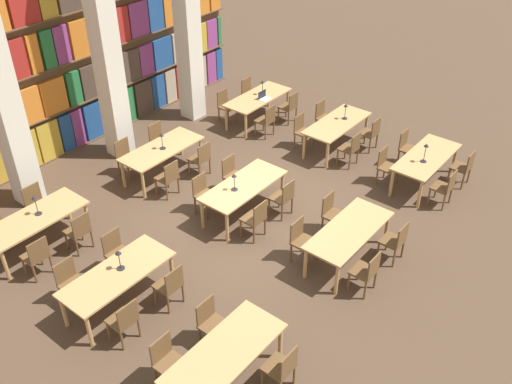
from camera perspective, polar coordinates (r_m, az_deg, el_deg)
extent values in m
plane|color=#4C3828|center=(12.28, -0.88, -2.14)|extent=(40.00, 40.00, 0.00)
cube|color=brown|center=(14.56, -17.79, 14.65)|extent=(10.16, 0.06, 5.50)
cube|color=brown|center=(15.65, -16.04, 5.27)|extent=(10.16, 0.35, 0.03)
cube|color=#B7932D|center=(14.36, -23.87, 2.99)|extent=(0.67, 0.20, 0.97)
cube|color=#B7932D|center=(14.59, -21.84, 4.03)|extent=(0.45, 0.20, 0.97)
cube|color=#B7932D|center=(14.82, -20.06, 4.93)|extent=(0.57, 0.20, 0.97)
cube|color=navy|center=(15.03, -18.53, 5.70)|extent=(0.33, 0.20, 0.97)
cube|color=#84387A|center=(15.19, -17.51, 6.22)|extent=(0.31, 0.20, 0.97)
cube|color=navy|center=(15.42, -16.11, 6.91)|extent=(0.49, 0.20, 0.97)
cube|color=tan|center=(15.66, -14.72, 7.60)|extent=(0.41, 0.20, 0.97)
cube|color=#236B38|center=(15.96, -13.12, 8.38)|extent=(0.65, 0.20, 0.97)
cube|color=#47382D|center=(16.34, -11.29, 9.26)|extent=(0.58, 0.20, 0.97)
cube|color=navy|center=(16.66, -9.89, 9.92)|extent=(0.46, 0.20, 0.97)
cube|color=tan|center=(16.95, -8.68, 10.49)|extent=(0.38, 0.20, 0.97)
cube|color=maroon|center=(17.24, -7.54, 11.03)|extent=(0.48, 0.20, 0.97)
cube|color=tan|center=(17.66, -6.00, 11.73)|extent=(0.69, 0.20, 0.97)
cube|color=#84387A|center=(18.06, -4.65, 12.34)|extent=(0.37, 0.20, 0.97)
cube|color=navy|center=(18.30, -3.89, 12.68)|extent=(0.26, 0.20, 0.97)
cube|color=brown|center=(15.16, -16.70, 8.88)|extent=(10.16, 0.35, 0.03)
cube|color=tan|center=(14.06, -23.30, 7.36)|extent=(0.41, 0.20, 0.84)
cube|color=orange|center=(14.26, -21.69, 8.12)|extent=(0.48, 0.20, 0.84)
cube|color=orange|center=(14.53, -19.69, 9.06)|extent=(0.65, 0.20, 0.84)
cube|color=#236B38|center=(14.80, -17.88, 9.89)|extent=(0.36, 0.20, 0.84)
cube|color=#47382D|center=(15.06, -16.28, 10.61)|extent=(0.58, 0.20, 0.84)
cube|color=tan|center=(15.29, -14.95, 11.21)|extent=(0.26, 0.20, 0.84)
cube|color=maroon|center=(15.50, -13.85, 11.69)|extent=(0.38, 0.20, 0.84)
cube|color=#47382D|center=(15.77, -12.48, 12.29)|extent=(0.53, 0.20, 0.84)
cube|color=#84387A|center=(16.08, -11.06, 12.90)|extent=(0.45, 0.20, 0.84)
cube|color=navy|center=(16.44, -9.46, 13.57)|extent=(0.65, 0.20, 0.84)
cube|color=tan|center=(16.78, -8.10, 14.13)|extent=(0.30, 0.20, 0.84)
cube|color=#84387A|center=(17.09, -6.91, 14.61)|extent=(0.51, 0.20, 0.84)
cube|color=#B7932D|center=(17.45, -5.65, 15.11)|extent=(0.41, 0.20, 0.84)
cube|color=#84387A|center=(17.75, -4.61, 15.52)|extent=(0.42, 0.20, 0.84)
cube|color=#236B38|center=(17.98, -3.88, 15.80)|extent=(0.13, 0.20, 0.84)
cube|color=brown|center=(14.74, -17.42, 12.71)|extent=(10.16, 0.35, 0.03)
cube|color=maroon|center=(13.79, -23.05, 12.10)|extent=(0.51, 0.20, 0.88)
cube|color=orange|center=(14.00, -21.47, 12.77)|extent=(0.27, 0.20, 0.88)
cube|color=#236B38|center=(14.17, -20.23, 13.29)|extent=(0.30, 0.20, 0.88)
cube|color=#84387A|center=(14.34, -19.02, 13.79)|extent=(0.38, 0.20, 0.88)
cube|color=orange|center=(14.62, -17.27, 14.49)|extent=(0.55, 0.20, 0.88)
cube|color=#236B38|center=(14.90, -15.61, 15.15)|extent=(0.45, 0.20, 0.88)
cube|color=maroon|center=(15.25, -13.75, 15.86)|extent=(0.64, 0.20, 0.88)
cube|color=#84387A|center=(15.65, -11.80, 16.59)|extent=(0.61, 0.20, 0.88)
cube|color=navy|center=(16.01, -10.18, 17.18)|extent=(0.50, 0.20, 0.88)
cube|color=orange|center=(16.39, -8.56, 17.74)|extent=(0.61, 0.20, 0.88)
cube|color=#B7932D|center=(16.84, -6.83, 18.34)|extent=(0.66, 0.20, 0.88)
cube|color=brown|center=(14.39, -18.20, 16.75)|extent=(10.16, 0.35, 0.03)
cube|color=maroon|center=(13.69, -22.36, 16.82)|extent=(0.66, 0.20, 0.77)
cube|color=#B7932D|center=(13.97, -20.32, 17.57)|extent=(0.42, 0.20, 0.77)
cube|color=silver|center=(13.57, -14.99, 14.82)|extent=(0.50, 0.50, 6.00)
cube|color=silver|center=(15.17, -7.00, 17.78)|extent=(0.50, 0.50, 6.00)
cube|color=tan|center=(8.64, -3.17, -15.73)|extent=(2.00, 0.84, 0.04)
cylinder|color=tan|center=(9.25, 2.44, -14.77)|extent=(0.07, 0.07, 0.70)
cylinder|color=tan|center=(9.52, -0.90, -12.84)|extent=(0.07, 0.07, 0.70)
cylinder|color=brown|center=(9.11, -6.77, -17.49)|extent=(0.04, 0.04, 0.42)
cylinder|color=brown|center=(9.28, -8.33, -16.38)|extent=(0.04, 0.04, 0.42)
cylinder|color=brown|center=(9.14, -10.02, -17.69)|extent=(0.04, 0.04, 0.42)
cube|color=brown|center=(8.95, -8.52, -16.70)|extent=(0.42, 0.40, 0.04)
cube|color=brown|center=(8.86, -9.51, -15.15)|extent=(0.40, 0.03, 0.42)
cylinder|color=brown|center=(8.99, 0.58, -18.15)|extent=(0.04, 0.04, 0.42)
cylinder|color=brown|center=(9.17, 2.04, -16.74)|extent=(0.04, 0.04, 0.42)
cylinder|color=brown|center=(9.05, 3.84, -17.77)|extent=(0.04, 0.04, 0.42)
cube|color=brown|center=(8.84, 2.25, -17.07)|extent=(0.42, 0.40, 0.04)
cube|color=brown|center=(8.59, 3.32, -16.72)|extent=(0.40, 0.03, 0.42)
cylinder|color=brown|center=(9.55, -2.58, -13.98)|extent=(0.04, 0.04, 0.42)
cylinder|color=brown|center=(9.38, -4.08, -15.25)|extent=(0.04, 0.04, 0.42)
cylinder|color=brown|center=(9.70, -4.14, -13.01)|extent=(0.04, 0.04, 0.42)
cylinder|color=brown|center=(9.53, -5.64, -14.24)|extent=(0.04, 0.04, 0.42)
cube|color=brown|center=(9.37, -4.17, -13.20)|extent=(0.42, 0.40, 0.04)
cube|color=brown|center=(9.29, -5.09, -11.70)|extent=(0.40, 0.03, 0.42)
cube|color=tan|center=(10.81, 9.32, -3.79)|extent=(2.00, 0.84, 0.04)
cylinder|color=tan|center=(10.31, 8.09, -8.64)|extent=(0.07, 0.07, 0.70)
cylinder|color=tan|center=(11.59, 12.92, -3.60)|extent=(0.07, 0.07, 0.70)
cylinder|color=tan|center=(10.56, 4.97, -7.11)|extent=(0.07, 0.07, 0.70)
cylinder|color=tan|center=(11.81, 10.05, -2.36)|extent=(0.07, 0.07, 0.70)
cylinder|color=brown|center=(10.50, 9.23, -8.87)|extent=(0.04, 0.04, 0.42)
cylinder|color=brown|center=(10.74, 10.23, -7.81)|extent=(0.04, 0.04, 0.42)
cylinder|color=brown|center=(10.40, 10.85, -9.64)|extent=(0.04, 0.04, 0.42)
cylinder|color=brown|center=(10.64, 11.82, -8.54)|extent=(0.04, 0.04, 0.42)
cube|color=brown|center=(10.41, 10.67, -7.80)|extent=(0.42, 0.40, 0.04)
cube|color=brown|center=(10.20, 11.71, -7.26)|extent=(0.40, 0.03, 0.42)
cylinder|color=brown|center=(11.07, 6.05, -5.83)|extent=(0.04, 0.04, 0.42)
cylinder|color=brown|center=(10.84, 4.98, -6.81)|extent=(0.04, 0.04, 0.42)
cylinder|color=brown|center=(11.21, 4.60, -5.14)|extent=(0.04, 0.04, 0.42)
cylinder|color=brown|center=(10.98, 3.52, -6.09)|extent=(0.04, 0.04, 0.42)
cube|color=brown|center=(10.87, 4.85, -5.05)|extent=(0.42, 0.40, 0.04)
cube|color=brown|center=(10.81, 4.10, -3.73)|extent=(0.40, 0.03, 0.42)
cylinder|color=brown|center=(11.24, 12.10, -5.80)|extent=(0.04, 0.04, 0.42)
cylinder|color=brown|center=(11.50, 12.96, -4.87)|extent=(0.04, 0.04, 0.42)
cylinder|color=brown|center=(11.14, 13.63, -6.48)|extent=(0.04, 0.04, 0.42)
cylinder|color=brown|center=(11.40, 14.46, -5.52)|extent=(0.04, 0.04, 0.42)
cube|color=brown|center=(11.18, 13.44, -4.77)|extent=(0.42, 0.40, 0.04)
cube|color=brown|center=(10.98, 14.45, -4.21)|extent=(0.40, 0.03, 0.42)
cylinder|color=brown|center=(11.81, 8.97, -3.11)|extent=(0.04, 0.04, 0.42)
cylinder|color=brown|center=(11.56, 8.05, -3.98)|extent=(0.04, 0.04, 0.42)
cylinder|color=brown|center=(11.94, 7.58, -2.50)|extent=(0.04, 0.04, 0.42)
cylinder|color=brown|center=(11.69, 6.64, -3.34)|extent=(0.04, 0.04, 0.42)
cube|color=brown|center=(11.61, 7.90, -2.34)|extent=(0.42, 0.40, 0.04)
cube|color=brown|center=(11.55, 7.21, -1.09)|extent=(0.40, 0.03, 0.42)
cube|color=tan|center=(13.40, 16.71, 3.39)|extent=(2.00, 0.84, 0.04)
cylinder|color=tan|center=(12.76, 16.08, -0.19)|extent=(0.07, 0.07, 0.70)
cylinder|color=tan|center=(14.26, 19.22, 3.13)|extent=(0.07, 0.07, 0.70)
cylinder|color=tan|center=(12.96, 13.41, 0.88)|extent=(0.07, 0.07, 0.70)
cylinder|color=tan|center=(14.44, 16.79, 4.05)|extent=(0.07, 0.07, 0.70)
cylinder|color=brown|center=(12.98, 16.90, -0.47)|extent=(0.04, 0.04, 0.42)
cylinder|color=brown|center=(13.26, 17.54, 0.23)|extent=(0.04, 0.04, 0.42)
cylinder|color=brown|center=(12.89, 18.26, -1.01)|extent=(0.04, 0.04, 0.42)
cylinder|color=brown|center=(13.18, 18.87, -0.29)|extent=(0.04, 0.04, 0.42)
cube|color=brown|center=(12.95, 18.07, 0.44)|extent=(0.42, 0.40, 0.04)
cube|color=brown|center=(12.79, 19.00, 1.00)|extent=(0.40, 0.03, 0.42)
cylinder|color=brown|center=(13.53, 13.98, 1.64)|extent=(0.04, 0.04, 0.42)
cylinder|color=brown|center=(13.25, 13.28, 0.98)|extent=(0.04, 0.04, 0.42)
cylinder|color=brown|center=(13.65, 12.72, 2.14)|extent=(0.04, 0.04, 0.42)
cylinder|color=brown|center=(13.37, 12.00, 1.50)|extent=(0.04, 0.04, 0.42)
cube|color=brown|center=(13.33, 13.12, 2.39)|extent=(0.42, 0.40, 0.04)
cube|color=brown|center=(13.27, 12.55, 3.50)|extent=(0.40, 0.03, 0.42)
cylinder|color=brown|center=(13.82, 18.69, 1.49)|extent=(0.04, 0.04, 0.42)
cylinder|color=brown|center=(14.12, 19.26, 2.11)|extent=(0.04, 0.04, 0.42)
cylinder|color=brown|center=(13.74, 19.97, 0.99)|extent=(0.04, 0.04, 0.42)
cylinder|color=brown|center=(14.04, 20.52, 1.63)|extent=(0.04, 0.04, 0.42)
cube|color=brown|center=(13.81, 19.79, 2.35)|extent=(0.42, 0.40, 0.04)
cube|color=brown|center=(13.65, 20.68, 2.89)|extent=(0.40, 0.03, 0.42)
cylinder|color=brown|center=(14.37, 15.87, 3.41)|extent=(0.04, 0.04, 0.42)
cylinder|color=brown|center=(14.08, 15.25, 2.82)|extent=(0.04, 0.04, 0.42)
cylinder|color=brown|center=(14.48, 14.67, 3.86)|extent=(0.04, 0.04, 0.42)
cylinder|color=brown|center=(14.19, 14.02, 3.29)|extent=(0.04, 0.04, 0.42)
cube|color=brown|center=(14.16, 15.09, 4.14)|extent=(0.42, 0.40, 0.04)
cube|color=brown|center=(14.11, 14.56, 5.19)|extent=(0.40, 0.03, 0.42)
cylinder|color=#232328|center=(13.16, 16.39, 2.96)|extent=(0.14, 0.14, 0.01)
cylinder|color=#232328|center=(13.06, 16.52, 3.68)|extent=(0.02, 0.02, 0.37)
cone|color=#232328|center=(12.95, 16.68, 4.51)|extent=(0.11, 0.11, 0.07)
cube|color=tan|center=(10.06, -13.72, -7.94)|extent=(2.00, 0.84, 0.04)
cylinder|color=tan|center=(9.77, -16.35, -13.16)|extent=(0.07, 0.07, 0.70)
cylinder|color=tan|center=(10.51, -8.41, -7.67)|extent=(0.07, 0.07, 0.70)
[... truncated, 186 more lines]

